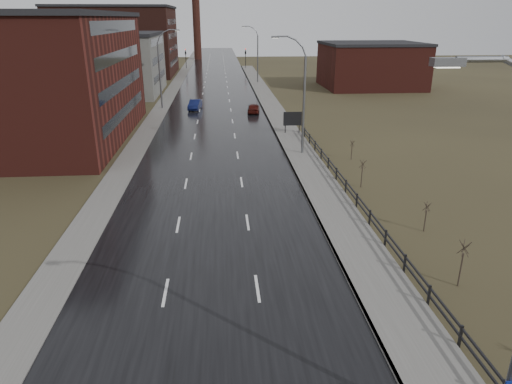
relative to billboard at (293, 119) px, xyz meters
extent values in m
cube|color=black|center=(-9.10, 15.52, -1.74)|extent=(14.00, 300.00, 0.06)
cube|color=#595651|center=(-0.50, -9.48, -1.68)|extent=(3.20, 180.00, 0.18)
cube|color=slate|center=(-2.02, -9.48, -1.68)|extent=(0.16, 180.00, 0.18)
cube|color=#595651|center=(-17.30, 15.52, -1.71)|extent=(2.40, 260.00, 0.12)
cube|color=#471914|center=(-30.10, 0.52, 4.73)|extent=(22.00, 28.00, 13.00)
cube|color=black|center=(-30.10, 0.52, 11.48)|extent=(22.44, 28.56, 0.50)
cube|color=black|center=(-19.12, 0.52, 1.23)|extent=(0.06, 22.40, 1.20)
cube|color=black|center=(-19.12, 0.52, 4.23)|extent=(0.06, 22.40, 1.20)
cube|color=black|center=(-19.12, 0.52, 7.23)|extent=(0.06, 22.40, 1.20)
cube|color=black|center=(-19.12, 0.52, 10.23)|extent=(0.06, 22.40, 1.20)
cube|color=slate|center=(-27.10, 33.52, 3.23)|extent=(16.00, 20.00, 10.00)
cube|color=black|center=(-27.10, 33.52, 8.48)|extent=(16.32, 20.40, 0.50)
cube|color=black|center=(-19.12, 33.52, 1.23)|extent=(0.06, 16.00, 1.20)
cube|color=black|center=(-19.12, 33.52, 4.23)|extent=(0.06, 16.00, 1.20)
cube|color=black|center=(-19.12, 33.52, 7.23)|extent=(0.06, 16.00, 1.20)
cube|color=#331611|center=(-32.10, 63.52, 5.73)|extent=(26.00, 24.00, 15.00)
cube|color=black|center=(-32.10, 63.52, 13.48)|extent=(26.52, 24.48, 0.50)
cube|color=black|center=(-19.12, 63.52, 1.23)|extent=(0.06, 19.20, 1.20)
cube|color=black|center=(-19.12, 63.52, 4.23)|extent=(0.06, 19.20, 1.20)
cube|color=black|center=(-19.12, 63.52, 7.23)|extent=(0.06, 19.20, 1.20)
cube|color=black|center=(-19.12, 63.52, 10.23)|extent=(0.06, 19.20, 1.20)
cube|color=#471914|center=(21.20, 37.52, 2.23)|extent=(18.00, 16.00, 8.00)
cube|color=black|center=(21.20, 37.52, 6.48)|extent=(18.36, 16.32, 0.50)
cylinder|color=#331611|center=(-15.10, 105.52, 13.23)|extent=(2.40, 2.40, 30.00)
cylinder|color=slate|center=(-2.81, -42.48, 10.24)|extent=(1.15, 0.14, 0.14)
cube|color=slate|center=(-3.56, -42.48, 10.19)|extent=(0.70, 0.28, 0.18)
cube|color=silver|center=(-3.56, -42.48, 10.09)|extent=(0.50, 0.20, 0.04)
cylinder|color=slate|center=(-0.30, -8.48, 2.98)|extent=(0.24, 0.24, 9.50)
cylinder|color=slate|center=(-0.47, -8.48, 8.13)|extent=(0.51, 0.14, 0.98)
cylinder|color=slate|center=(-0.94, -8.48, 8.84)|extent=(0.81, 0.14, 0.81)
cylinder|color=slate|center=(-1.66, -8.48, 9.32)|extent=(0.98, 0.14, 0.51)
cylinder|color=slate|center=(-2.50, -8.48, 9.49)|extent=(1.01, 0.14, 0.14)
cube|color=slate|center=(-3.19, -8.48, 9.44)|extent=(0.70, 0.28, 0.18)
cube|color=silver|center=(-3.19, -8.48, 9.34)|extent=(0.50, 0.20, 0.04)
cylinder|color=slate|center=(-17.10, 17.52, 2.98)|extent=(0.24, 0.24, 9.50)
cylinder|color=slate|center=(-16.93, 17.52, 8.13)|extent=(0.51, 0.14, 0.98)
cylinder|color=slate|center=(-16.46, 17.52, 8.84)|extent=(0.81, 0.14, 0.81)
cylinder|color=slate|center=(-15.74, 17.52, 9.32)|extent=(0.98, 0.14, 0.51)
cylinder|color=slate|center=(-14.90, 17.52, 9.49)|extent=(1.01, 0.14, 0.14)
cube|color=slate|center=(-14.21, 17.52, 9.44)|extent=(0.70, 0.28, 0.18)
cube|color=silver|center=(-14.21, 17.52, 9.34)|extent=(0.50, 0.20, 0.04)
cylinder|color=slate|center=(-0.30, 45.52, 2.98)|extent=(0.24, 0.24, 9.50)
cylinder|color=slate|center=(-0.47, 45.52, 8.13)|extent=(0.51, 0.14, 0.98)
cylinder|color=slate|center=(-0.94, 45.52, 8.84)|extent=(0.81, 0.14, 0.81)
cylinder|color=slate|center=(-1.66, 45.52, 9.32)|extent=(0.98, 0.14, 0.51)
cylinder|color=slate|center=(-2.50, 45.52, 9.49)|extent=(1.01, 0.14, 0.14)
cube|color=slate|center=(-3.19, 45.52, 9.44)|extent=(0.70, 0.28, 0.18)
cube|color=silver|center=(-3.19, 45.52, 9.34)|extent=(0.50, 0.20, 0.04)
cube|color=black|center=(1.20, -37.48, -1.22)|extent=(0.10, 0.10, 1.10)
cube|color=black|center=(1.20, -34.48, -1.22)|extent=(0.10, 0.10, 1.10)
cube|color=black|center=(1.20, -31.48, -1.22)|extent=(0.10, 0.10, 1.10)
cube|color=black|center=(1.20, -28.48, -1.22)|extent=(0.10, 0.10, 1.10)
cube|color=black|center=(1.20, -25.48, -1.22)|extent=(0.10, 0.10, 1.10)
cube|color=black|center=(1.20, -22.48, -1.22)|extent=(0.10, 0.10, 1.10)
cube|color=black|center=(1.20, -19.48, -1.22)|extent=(0.10, 0.10, 1.10)
cube|color=black|center=(1.20, -16.48, -1.22)|extent=(0.10, 0.10, 1.10)
cube|color=black|center=(1.20, -13.48, -1.22)|extent=(0.10, 0.10, 1.10)
cube|color=black|center=(1.20, -10.48, -1.22)|extent=(0.10, 0.10, 1.10)
cube|color=black|center=(1.20, -7.48, -1.22)|extent=(0.10, 0.10, 1.10)
cube|color=black|center=(1.20, -4.48, -1.22)|extent=(0.10, 0.10, 1.10)
cube|color=black|center=(1.20, -1.48, -1.22)|extent=(0.10, 0.10, 1.10)
cube|color=black|center=(1.20, -25.98, -0.82)|extent=(0.08, 53.00, 0.10)
cube|color=black|center=(1.20, -25.98, -1.22)|extent=(0.08, 53.00, 0.10)
cylinder|color=#382D23|center=(3.46, -32.98, -0.83)|extent=(0.08, 0.08, 1.89)
cylinder|color=#382D23|center=(3.51, -32.98, 0.40)|extent=(0.04, 0.64, 0.75)
cylinder|color=#382D23|center=(3.48, -32.94, 0.40)|extent=(0.60, 0.24, 0.75)
cylinder|color=#382D23|center=(3.42, -32.95, 0.40)|extent=(0.36, 0.54, 0.76)
cylinder|color=#382D23|center=(3.42, -33.01, 0.40)|extent=(0.36, 0.54, 0.76)
cylinder|color=#382D23|center=(3.48, -33.03, 0.40)|extent=(0.60, 0.24, 0.75)
cylinder|color=#382D23|center=(4.42, -26.64, -1.04)|extent=(0.08, 0.08, 1.48)
cylinder|color=#382D23|center=(4.47, -26.64, -0.07)|extent=(0.04, 0.50, 0.59)
cylinder|color=#382D23|center=(4.44, -26.60, -0.07)|extent=(0.48, 0.19, 0.60)
cylinder|color=#382D23|center=(4.38, -26.61, -0.07)|extent=(0.29, 0.43, 0.60)
cylinder|color=#382D23|center=(4.38, -26.67, -0.07)|extent=(0.29, 0.43, 0.60)
cylinder|color=#382D23|center=(4.44, -26.69, -0.07)|extent=(0.48, 0.19, 0.60)
cylinder|color=#382D23|center=(2.80, -18.28, -0.93)|extent=(0.08, 0.08, 1.69)
cylinder|color=#382D23|center=(2.85, -18.28, 0.16)|extent=(0.04, 0.57, 0.67)
cylinder|color=#382D23|center=(2.82, -18.24, 0.16)|extent=(0.54, 0.22, 0.68)
cylinder|color=#382D23|center=(2.76, -18.25, 0.16)|extent=(0.33, 0.48, 0.68)
cylinder|color=#382D23|center=(2.76, -18.31, 0.16)|extent=(0.33, 0.48, 0.68)
cylinder|color=#382D23|center=(2.82, -18.33, 0.16)|extent=(0.54, 0.22, 0.68)
cylinder|color=#382D23|center=(4.13, -10.66, -1.08)|extent=(0.08, 0.08, 1.40)
cylinder|color=#382D23|center=(4.18, -10.66, -0.17)|extent=(0.04, 0.48, 0.56)
cylinder|color=#382D23|center=(4.14, -10.62, -0.17)|extent=(0.45, 0.18, 0.56)
cylinder|color=#382D23|center=(4.09, -10.64, -0.17)|extent=(0.28, 0.40, 0.57)
cylinder|color=#382D23|center=(4.09, -10.69, -0.17)|extent=(0.28, 0.40, 0.57)
cylinder|color=#382D23|center=(4.14, -10.71, -0.17)|extent=(0.45, 0.18, 0.56)
cube|color=black|center=(-0.83, 0.06, -0.87)|extent=(0.10, 0.10, 1.80)
cube|color=black|center=(0.83, 0.06, -0.87)|extent=(0.10, 0.10, 1.80)
cube|color=silver|center=(0.00, 0.01, 0.08)|extent=(2.06, 0.08, 1.51)
cube|color=black|center=(0.00, -0.04, 0.08)|extent=(2.16, 0.04, 1.61)
cylinder|color=black|center=(-17.10, 75.52, 0.83)|extent=(0.16, 0.16, 5.20)
imported|color=black|center=(-17.10, 75.52, 2.98)|extent=(0.58, 2.73, 1.10)
sphere|color=#FF190C|center=(-17.10, 75.37, 3.28)|extent=(0.18, 0.18, 0.18)
cylinder|color=black|center=(-1.10, 75.52, 0.83)|extent=(0.16, 0.16, 5.20)
imported|color=black|center=(-1.10, 75.52, 2.98)|extent=(0.58, 2.73, 1.10)
sphere|color=#FF190C|center=(-1.10, 75.37, 3.28)|extent=(0.18, 0.18, 0.18)
imported|color=#0C1340|center=(-12.10, 16.27, -1.06)|extent=(2.05, 4.51, 1.44)
imported|color=#430F0B|center=(-3.60, 12.96, -1.08)|extent=(2.08, 4.23, 1.39)
camera|label=1|loc=(-8.44, -52.18, 11.07)|focal=32.00mm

